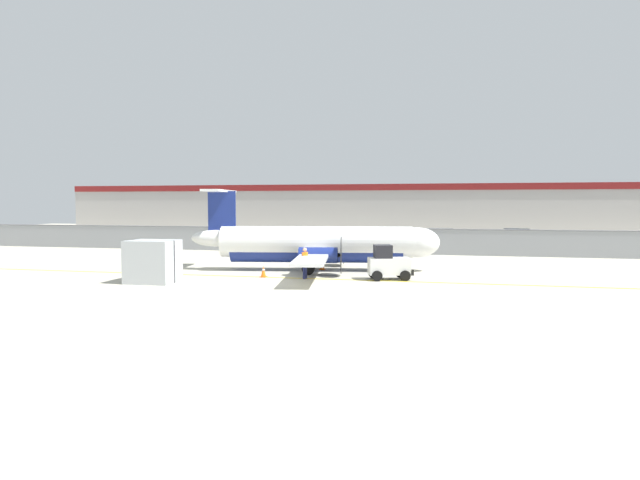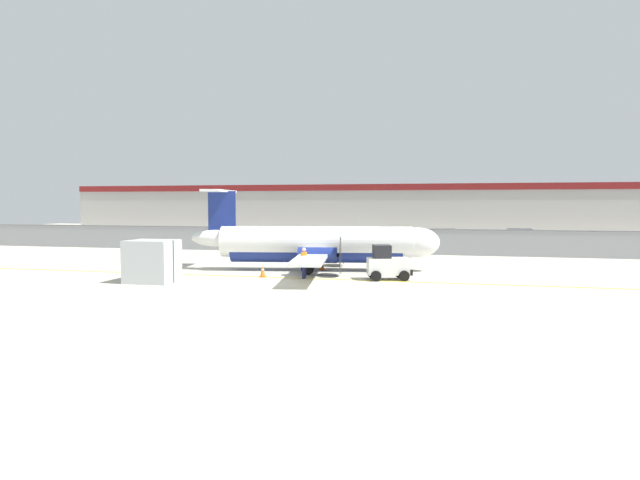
{
  "view_description": "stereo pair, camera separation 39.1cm",
  "coord_description": "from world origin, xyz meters",
  "px_view_note": "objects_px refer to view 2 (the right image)",
  "views": [
    {
      "loc": [
        7.54,
        -27.92,
        4.14
      ],
      "look_at": [
        -0.58,
        6.76,
        1.8
      ],
      "focal_mm": 32.0,
      "sensor_mm": 36.0,
      "label": 1
    },
    {
      "loc": [
        7.92,
        -27.83,
        4.14
      ],
      "look_at": [
        -0.58,
        6.76,
        1.8
      ],
      "focal_mm": 32.0,
      "sensor_mm": 36.0,
      "label": 2
    }
  ],
  "objects_px": {
    "ground_crew_worker": "(304,261)",
    "traffic_cone_near_left": "(322,265)",
    "parked_car_0": "(228,236)",
    "commuter_airplane": "(321,244)",
    "traffic_cone_near_right": "(263,271)",
    "parked_car_1": "(296,237)",
    "cargo_container": "(152,261)",
    "baggage_tug": "(387,264)",
    "parked_car_4": "(518,237)",
    "parked_car_3": "(444,237)",
    "parked_car_2": "(391,235)"
  },
  "relations": [
    {
      "from": "ground_crew_worker",
      "to": "traffic_cone_near_left",
      "type": "bearing_deg",
      "value": 95.78
    },
    {
      "from": "ground_crew_worker",
      "to": "parked_car_0",
      "type": "xyz_separation_m",
      "value": [
        -13.49,
        21.45,
        -0.06
      ]
    },
    {
      "from": "commuter_airplane",
      "to": "ground_crew_worker",
      "type": "xyz_separation_m",
      "value": [
        0.02,
        -3.88,
        -0.65
      ]
    },
    {
      "from": "parked_car_0",
      "to": "ground_crew_worker",
      "type": "bearing_deg",
      "value": -62.22
    },
    {
      "from": "traffic_cone_near_right",
      "to": "parked_car_1",
      "type": "bearing_deg",
      "value": 101.33
    },
    {
      "from": "ground_crew_worker",
      "to": "cargo_container",
      "type": "relative_size",
      "value": 0.69
    },
    {
      "from": "baggage_tug",
      "to": "cargo_container",
      "type": "bearing_deg",
      "value": -178.51
    },
    {
      "from": "traffic_cone_near_left",
      "to": "parked_car_4",
      "type": "distance_m",
      "value": 26.48
    },
    {
      "from": "commuter_airplane",
      "to": "parked_car_4",
      "type": "xyz_separation_m",
      "value": [
        13.6,
        23.03,
        -0.71
      ]
    },
    {
      "from": "commuter_airplane",
      "to": "cargo_container",
      "type": "bearing_deg",
      "value": -144.93
    },
    {
      "from": "commuter_airplane",
      "to": "traffic_cone_near_right",
      "type": "bearing_deg",
      "value": -131.55
    },
    {
      "from": "ground_crew_worker",
      "to": "parked_car_3",
      "type": "distance_m",
      "value": 26.07
    },
    {
      "from": "commuter_airplane",
      "to": "parked_car_1",
      "type": "bearing_deg",
      "value": 101.26
    },
    {
      "from": "parked_car_4",
      "to": "traffic_cone_near_right",
      "type": "bearing_deg",
      "value": 58.5
    },
    {
      "from": "parked_car_0",
      "to": "parked_car_3",
      "type": "xyz_separation_m",
      "value": [
        20.23,
        3.74,
        0.0
      ]
    },
    {
      "from": "commuter_airplane",
      "to": "parked_car_1",
      "type": "relative_size",
      "value": 3.69
    },
    {
      "from": "parked_car_1",
      "to": "parked_car_4",
      "type": "xyz_separation_m",
      "value": [
        20.32,
        5.2,
        0.0
      ]
    },
    {
      "from": "commuter_airplane",
      "to": "parked_car_2",
      "type": "xyz_separation_m",
      "value": [
        1.51,
        23.91,
        -0.71
      ]
    },
    {
      "from": "parked_car_0",
      "to": "parked_car_1",
      "type": "height_order",
      "value": "same"
    },
    {
      "from": "ground_crew_worker",
      "to": "parked_car_0",
      "type": "distance_m",
      "value": 25.34
    },
    {
      "from": "parked_car_0",
      "to": "parked_car_1",
      "type": "bearing_deg",
      "value": -2.1
    },
    {
      "from": "traffic_cone_near_left",
      "to": "parked_car_0",
      "type": "bearing_deg",
      "value": 128.02
    },
    {
      "from": "commuter_airplane",
      "to": "parked_car_0",
      "type": "xyz_separation_m",
      "value": [
        -13.47,
        17.57,
        -0.71
      ]
    },
    {
      "from": "baggage_tug",
      "to": "parked_car_2",
      "type": "distance_m",
      "value": 27.32
    },
    {
      "from": "parked_car_1",
      "to": "ground_crew_worker",
      "type": "bearing_deg",
      "value": 101.61
    },
    {
      "from": "parked_car_2",
      "to": "parked_car_3",
      "type": "bearing_deg",
      "value": 149.36
    },
    {
      "from": "cargo_container",
      "to": "parked_car_2",
      "type": "relative_size",
      "value": 0.57
    },
    {
      "from": "baggage_tug",
      "to": "parked_car_2",
      "type": "bearing_deg",
      "value": 79.39
    },
    {
      "from": "ground_crew_worker",
      "to": "commuter_airplane",
      "type": "bearing_deg",
      "value": 96.14
    },
    {
      "from": "commuter_airplane",
      "to": "parked_car_4",
      "type": "distance_m",
      "value": 26.75
    },
    {
      "from": "cargo_container",
      "to": "parked_car_0",
      "type": "relative_size",
      "value": 0.57
    },
    {
      "from": "cargo_container",
      "to": "parked_car_0",
      "type": "distance_m",
      "value": 25.47
    },
    {
      "from": "cargo_container",
      "to": "parked_car_3",
      "type": "height_order",
      "value": "cargo_container"
    },
    {
      "from": "commuter_airplane",
      "to": "ground_crew_worker",
      "type": "height_order",
      "value": "commuter_airplane"
    },
    {
      "from": "parked_car_0",
      "to": "parked_car_3",
      "type": "bearing_deg",
      "value": 6.08
    },
    {
      "from": "parked_car_1",
      "to": "parked_car_0",
      "type": "bearing_deg",
      "value": -3.35
    },
    {
      "from": "traffic_cone_near_left",
      "to": "parked_car_3",
      "type": "height_order",
      "value": "parked_car_3"
    },
    {
      "from": "commuter_airplane",
      "to": "traffic_cone_near_left",
      "type": "xyz_separation_m",
      "value": [
        0.03,
        0.3,
        -1.29
      ]
    },
    {
      "from": "parked_car_3",
      "to": "commuter_airplane",
      "type": "bearing_deg",
      "value": -102.45
    },
    {
      "from": "cargo_container",
      "to": "parked_car_4",
      "type": "relative_size",
      "value": 0.58
    },
    {
      "from": "parked_car_0",
      "to": "parked_car_1",
      "type": "relative_size",
      "value": 0.99
    },
    {
      "from": "baggage_tug",
      "to": "parked_car_3",
      "type": "height_order",
      "value": "baggage_tug"
    },
    {
      "from": "commuter_airplane",
      "to": "traffic_cone_near_right",
      "type": "distance_m",
      "value": 4.67
    },
    {
      "from": "traffic_cone_near_right",
      "to": "parked_car_0",
      "type": "xyz_separation_m",
      "value": [
        -11.08,
        21.37,
        0.58
      ]
    },
    {
      "from": "cargo_container",
      "to": "parked_car_1",
      "type": "xyz_separation_m",
      "value": [
        0.54,
        24.97,
        -0.21
      ]
    },
    {
      "from": "parked_car_2",
      "to": "parked_car_4",
      "type": "xyz_separation_m",
      "value": [
        12.08,
        -0.88,
        0.0
      ]
    },
    {
      "from": "baggage_tug",
      "to": "parked_car_4",
      "type": "relative_size",
      "value": 0.6
    },
    {
      "from": "traffic_cone_near_right",
      "to": "parked_car_3",
      "type": "bearing_deg",
      "value": 69.98
    },
    {
      "from": "baggage_tug",
      "to": "parked_car_2",
      "type": "relative_size",
      "value": 0.59
    },
    {
      "from": "traffic_cone_near_right",
      "to": "cargo_container",
      "type": "bearing_deg",
      "value": -145.66
    }
  ]
}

